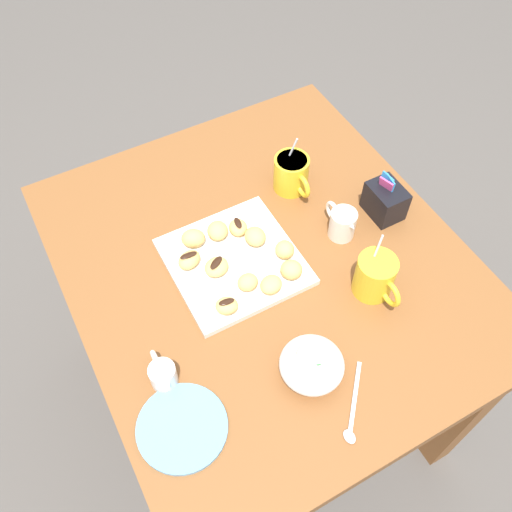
{
  "coord_description": "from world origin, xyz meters",
  "views": [
    {
      "loc": [
        0.61,
        -0.36,
        1.74
      ],
      "look_at": [
        -0.01,
        -0.02,
        0.76
      ],
      "focal_mm": 38.74,
      "sensor_mm": 36.0,
      "label": 1
    }
  ],
  "objects_px": {
    "beignet_4": "(285,250)",
    "beignet_6": "(227,306)",
    "dining_table": "(265,293)",
    "beignet_9": "(271,285)",
    "coffee_mug_yellow_left": "(292,173)",
    "coffee_mug_yellow_right": "(376,276)",
    "chocolate_sauce_pitcher": "(163,374)",
    "beignet_8": "(291,270)",
    "sugar_caddy": "(385,201)",
    "beignet_10": "(218,231)",
    "beignet_7": "(248,282)",
    "ice_cream_bowl": "(312,363)",
    "cream_pitcher_white": "(342,223)",
    "beignet_5": "(193,238)",
    "beignet_2": "(217,267)",
    "beignet_1": "(189,260)",
    "beignet_3": "(238,227)",
    "saucer_sky_left": "(182,428)",
    "pastry_plate_square": "(234,262)",
    "beignet_0": "(257,236)"
  },
  "relations": [
    {
      "from": "cream_pitcher_white",
      "to": "beignet_2",
      "type": "xyz_separation_m",
      "value": [
        -0.03,
        -0.3,
        -0.01
      ]
    },
    {
      "from": "coffee_mug_yellow_right",
      "to": "beignet_8",
      "type": "bearing_deg",
      "value": -127.92
    },
    {
      "from": "beignet_1",
      "to": "beignet_6",
      "type": "relative_size",
      "value": 1.14
    },
    {
      "from": "pastry_plate_square",
      "to": "beignet_1",
      "type": "relative_size",
      "value": 5.08
    },
    {
      "from": "cream_pitcher_white",
      "to": "beignet_5",
      "type": "bearing_deg",
      "value": -111.66
    },
    {
      "from": "beignet_8",
      "to": "saucer_sky_left",
      "type": "bearing_deg",
      "value": -61.22
    },
    {
      "from": "dining_table",
      "to": "beignet_9",
      "type": "relative_size",
      "value": 19.61
    },
    {
      "from": "dining_table",
      "to": "pastry_plate_square",
      "type": "xyz_separation_m",
      "value": [
        -0.03,
        -0.07,
        0.14
      ]
    },
    {
      "from": "dining_table",
      "to": "ice_cream_bowl",
      "type": "bearing_deg",
      "value": -11.16
    },
    {
      "from": "pastry_plate_square",
      "to": "beignet_9",
      "type": "distance_m",
      "value": 0.11
    },
    {
      "from": "beignet_8",
      "to": "sugar_caddy",
      "type": "bearing_deg",
      "value": 101.49
    },
    {
      "from": "coffee_mug_yellow_right",
      "to": "beignet_6",
      "type": "xyz_separation_m",
      "value": [
        -0.1,
        -0.3,
        -0.02
      ]
    },
    {
      "from": "dining_table",
      "to": "beignet_10",
      "type": "distance_m",
      "value": 0.21
    },
    {
      "from": "sugar_caddy",
      "to": "chocolate_sauce_pitcher",
      "type": "bearing_deg",
      "value": -76.82
    },
    {
      "from": "beignet_4",
      "to": "beignet_6",
      "type": "relative_size",
      "value": 0.96
    },
    {
      "from": "beignet_5",
      "to": "beignet_7",
      "type": "relative_size",
      "value": 1.18
    },
    {
      "from": "beignet_3",
      "to": "beignet_4",
      "type": "xyz_separation_m",
      "value": [
        0.11,
        0.06,
        0.0
      ]
    },
    {
      "from": "beignet_7",
      "to": "beignet_8",
      "type": "bearing_deg",
      "value": 79.47
    },
    {
      "from": "ice_cream_bowl",
      "to": "chocolate_sauce_pitcher",
      "type": "relative_size",
      "value": 1.36
    },
    {
      "from": "beignet_10",
      "to": "beignet_6",
      "type": "bearing_deg",
      "value": -20.84
    },
    {
      "from": "dining_table",
      "to": "pastry_plate_square",
      "type": "height_order",
      "value": "pastry_plate_square"
    },
    {
      "from": "beignet_6",
      "to": "beignet_0",
      "type": "bearing_deg",
      "value": 132.31
    },
    {
      "from": "sugar_caddy",
      "to": "beignet_9",
      "type": "relative_size",
      "value": 2.14
    },
    {
      "from": "beignet_2",
      "to": "coffee_mug_yellow_right",
      "type": "bearing_deg",
      "value": 54.83
    },
    {
      "from": "beignet_9",
      "to": "beignet_10",
      "type": "distance_m",
      "value": 0.19
    },
    {
      "from": "pastry_plate_square",
      "to": "beignet_10",
      "type": "height_order",
      "value": "beignet_10"
    },
    {
      "from": "beignet_5",
      "to": "beignet_9",
      "type": "height_order",
      "value": "beignet_5"
    },
    {
      "from": "saucer_sky_left",
      "to": "beignet_8",
      "type": "height_order",
      "value": "beignet_8"
    },
    {
      "from": "dining_table",
      "to": "beignet_3",
      "type": "distance_m",
      "value": 0.19
    },
    {
      "from": "beignet_3",
      "to": "beignet_4",
      "type": "distance_m",
      "value": 0.12
    },
    {
      "from": "chocolate_sauce_pitcher",
      "to": "beignet_6",
      "type": "distance_m",
      "value": 0.19
    },
    {
      "from": "coffee_mug_yellow_left",
      "to": "sugar_caddy",
      "type": "xyz_separation_m",
      "value": [
        0.17,
        0.15,
        -0.01
      ]
    },
    {
      "from": "coffee_mug_yellow_left",
      "to": "coffee_mug_yellow_right",
      "type": "bearing_deg",
      "value": -0.0
    },
    {
      "from": "coffee_mug_yellow_right",
      "to": "beignet_3",
      "type": "xyz_separation_m",
      "value": [
        -0.27,
        -0.18,
        -0.02
      ]
    },
    {
      "from": "sugar_caddy",
      "to": "ice_cream_bowl",
      "type": "xyz_separation_m",
      "value": [
        0.27,
        -0.37,
        -0.0
      ]
    },
    {
      "from": "coffee_mug_yellow_left",
      "to": "beignet_3",
      "type": "height_order",
      "value": "coffee_mug_yellow_left"
    },
    {
      "from": "beignet_8",
      "to": "beignet_10",
      "type": "distance_m",
      "value": 0.19
    },
    {
      "from": "beignet_2",
      "to": "beignet_7",
      "type": "xyz_separation_m",
      "value": [
        0.07,
        0.04,
        0.0
      ]
    },
    {
      "from": "beignet_2",
      "to": "beignet_5",
      "type": "bearing_deg",
      "value": -172.14
    },
    {
      "from": "dining_table",
      "to": "beignet_7",
      "type": "xyz_separation_m",
      "value": [
        0.05,
        -0.07,
        0.17
      ]
    },
    {
      "from": "beignet_5",
      "to": "cream_pitcher_white",
      "type": "bearing_deg",
      "value": 68.34
    },
    {
      "from": "dining_table",
      "to": "beignet_4",
      "type": "distance_m",
      "value": 0.17
    },
    {
      "from": "sugar_caddy",
      "to": "beignet_0",
      "type": "height_order",
      "value": "sugar_caddy"
    },
    {
      "from": "dining_table",
      "to": "beignet_10",
      "type": "xyz_separation_m",
      "value": [
        -0.11,
        -0.07,
        0.17
      ]
    },
    {
      "from": "pastry_plate_square",
      "to": "ice_cream_bowl",
      "type": "distance_m",
      "value": 0.3
    },
    {
      "from": "saucer_sky_left",
      "to": "beignet_7",
      "type": "height_order",
      "value": "beignet_7"
    },
    {
      "from": "dining_table",
      "to": "beignet_3",
      "type": "relative_size",
      "value": 20.8
    },
    {
      "from": "beignet_2",
      "to": "beignet_6",
      "type": "height_order",
      "value": "same"
    },
    {
      "from": "dining_table",
      "to": "chocolate_sauce_pitcher",
      "type": "bearing_deg",
      "value": -63.86
    },
    {
      "from": "cream_pitcher_white",
      "to": "beignet_1",
      "type": "relative_size",
      "value": 1.93
    }
  ]
}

